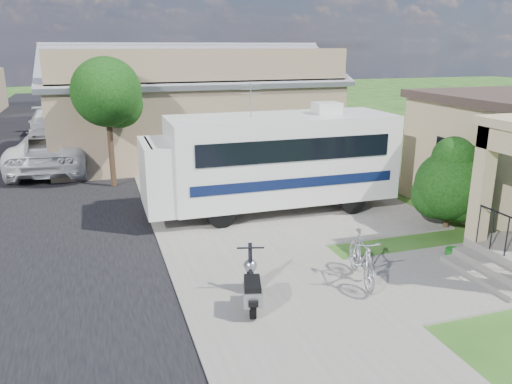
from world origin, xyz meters
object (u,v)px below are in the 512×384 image
object	(u,v)px
shrub	(451,182)
van	(51,125)
scooter	(252,287)
motorhome	(272,159)
bicycle	(362,261)
pickup_truck	(56,148)
garden_hose	(454,254)

from	to	relation	value
shrub	van	bearing A→B (deg)	121.92
van	scooter	bearing A→B (deg)	-81.60
motorhome	scooter	bearing A→B (deg)	-113.17
bicycle	pickup_truck	distance (m)	14.77
shrub	pickup_truck	size ratio (longest dim) A/B	0.41
pickup_truck	garden_hose	bearing A→B (deg)	133.72
van	garden_hose	size ratio (longest dim) A/B	13.57
motorhome	garden_hose	size ratio (longest dim) A/B	18.83
motorhome	pickup_truck	size ratio (longest dim) A/B	1.19
shrub	bicycle	distance (m)	4.72
scooter	bicycle	world-z (taller)	scooter
motorhome	garden_hose	world-z (taller)	motorhome
bicycle	garden_hose	distance (m)	2.93
shrub	scooter	xyz separation A→B (m)	(-6.56, -2.62, -0.86)
shrub	van	xyz separation A→B (m)	(-11.38, 18.27, -0.54)
bicycle	motorhome	bearing A→B (deg)	104.43
shrub	garden_hose	xyz separation A→B (m)	(-1.18, -1.78, -1.24)
garden_hose	shrub	bearing A→B (deg)	56.46
motorhome	van	size ratio (longest dim) A/B	1.39
bicycle	van	distance (m)	21.88
scooter	garden_hose	distance (m)	5.45
motorhome	bicycle	bearing A→B (deg)	-88.16
bicycle	garden_hose	world-z (taller)	bicycle
motorhome	garden_hose	bearing A→B (deg)	-57.08
garden_hose	pickup_truck	bearing A→B (deg)	127.10
shrub	bicycle	world-z (taller)	shrub
scooter	motorhome	bearing A→B (deg)	81.46
scooter	pickup_truck	bearing A→B (deg)	122.20
pickup_truck	van	bearing A→B (deg)	-78.29
scooter	bicycle	xyz separation A→B (m)	(2.53, 0.29, 0.07)
bicycle	garden_hose	xyz separation A→B (m)	(2.84, 0.55, -0.45)
scooter	garden_hose	world-z (taller)	scooter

